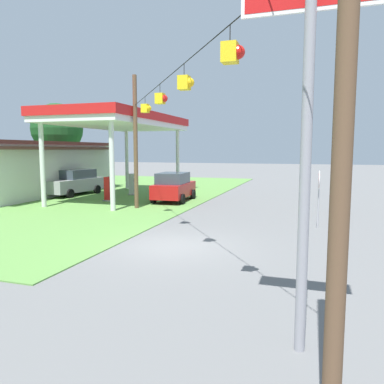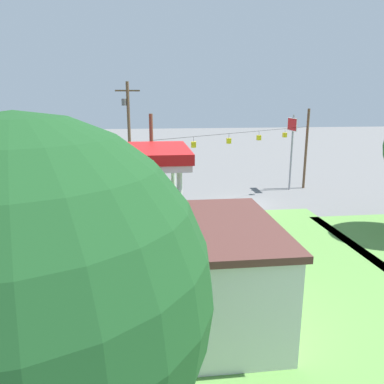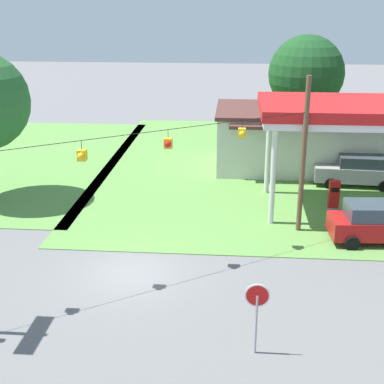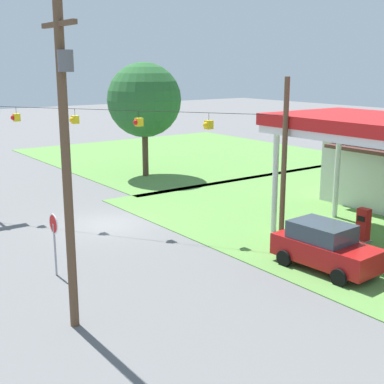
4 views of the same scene
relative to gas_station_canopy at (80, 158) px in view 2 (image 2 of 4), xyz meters
name	(u,v)px [view 2 (image 2 of 4)]	position (x,y,z in m)	size (l,w,h in m)	color
ground_plane	(242,204)	(-11.29, -8.11, -5.33)	(160.00, 160.00, 0.00)	slate
grass_verge_station_corner	(0,333)	(2.00, 7.81, -5.31)	(36.00, 28.00, 0.04)	#5B8E42
gas_station_canopy	(80,158)	(0.00, 0.00, 0.00)	(11.87, 6.01, 5.85)	silver
gas_station_store	(75,279)	(-0.88, 7.79, -3.32)	(15.07, 7.22, 3.99)	silver
fuel_pump_near	(117,235)	(-1.74, 0.00, -4.56)	(0.71, 0.56, 1.62)	gray
fuel_pump_far	(55,238)	(1.74, 0.00, -4.56)	(0.71, 0.56, 1.62)	gray
car_at_pumps_front	(103,212)	(-0.53, -4.13, -4.36)	(4.40, 2.30, 1.92)	#AD1414
car_at_pumps_rear	(64,264)	(0.35, 4.12, -4.35)	(5.13, 2.38, 1.93)	#9E9EA3
stop_sign_roadside	(177,173)	(-6.35, -13.06, -3.52)	(0.80, 0.08, 2.50)	#99999E
stop_sign_overhead	(292,137)	(-17.00, -12.67, -0.29)	(0.22, 2.21, 7.05)	gray
utility_pole_main	(129,131)	(-2.00, -14.22, 0.23)	(2.20, 0.44, 9.95)	brown
signal_span_gantry	(244,154)	(-11.29, -8.12, -1.18)	(14.96, 10.24, 7.57)	brown
tree_behind_station	(33,296)	(-1.76, 15.07, 0.06)	(5.87, 5.87, 8.34)	#4C3828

